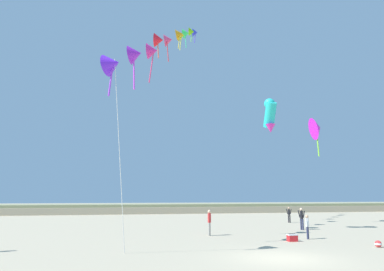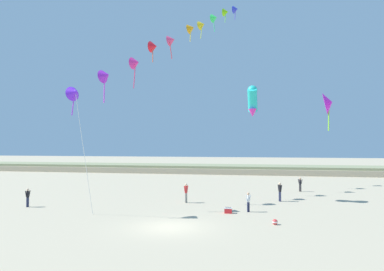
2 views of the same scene
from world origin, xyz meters
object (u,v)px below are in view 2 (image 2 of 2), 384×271
Objects in this scene: beach_ball at (275,222)px; person_near_left at (300,183)px; person_near_right at (280,190)px; large_kite_mid_trail at (252,100)px; person_mid_center at (28,196)px; large_kite_low_lead at (329,103)px; person_far_right at (248,201)px; person_far_left at (186,192)px; beach_cooler at (228,210)px.

person_near_left is at bearing 77.82° from beach_ball.
large_kite_mid_trail reaches higher than person_near_right.
person_mid_center is 20.44m from beach_ball.
person_mid_center is 0.53× the size of large_kite_mid_trail.
person_near_right is 9.60m from beach_ball.
large_kite_low_lead is at bearing -31.20° from person_near_left.
large_kite_mid_trail is (-7.92, -5.65, -0.17)m from large_kite_low_lead.
person_near_right reaches higher than person_mid_center.
beach_ball is at bearing -95.60° from person_near_right.
beach_ball is at bearing -102.18° from person_near_left.
beach_ball is (1.83, -3.97, -0.70)m from person_far_right.
beach_ball is (20.25, -2.63, -0.73)m from person_mid_center.
person_far_right is 4.22× the size of beach_ball.
person_near_left is 0.90× the size of person_near_right.
person_near_left is 1.01× the size of person_mid_center.
person_mid_center is at bearing -160.09° from large_kite_mid_trail.
person_near_right is at bearing -134.51° from large_kite_low_lead.
large_kite_low_lead reaches higher than person_near_right.
person_far_left reaches higher than person_near_left.
beach_ball is at bearing -7.39° from person_mid_center.
beach_cooler is at bearing 1.91° from person_mid_center.
large_kite_low_lead is 9.73m from large_kite_mid_trail.
large_kite_low_lead reaches higher than beach_cooler.
large_kite_low_lead is at bearing 29.55° from person_far_left.
person_far_left is at bearing -164.58° from person_near_right.
beach_cooler is at bearing -43.91° from person_far_left.
person_mid_center is at bearing -175.84° from person_far_right.
person_far_left is (-8.43, -2.32, -0.00)m from person_near_right.
large_kite_mid_trail is at bearing 73.77° from beach_cooler.
large_kite_low_lead is (5.45, 5.54, 8.70)m from person_near_right.
person_near_right is 8.88m from large_kite_mid_trail.
person_far_right is (-2.76, -5.55, -0.14)m from person_near_right.
large_kite_mid_trail reaches higher than person_near_left.
large_kite_mid_trail is at bearing -177.56° from person_near_right.
beach_cooler is (-1.81, -6.22, -9.33)m from large_kite_mid_trail.
person_far_left is 3.05× the size of beach_cooler.
beach_cooler is (-6.96, -13.54, -0.70)m from person_near_left.
person_far_left is 10.42m from beach_ball.
person_near_left is 2.74× the size of beach_cooler.
large_kite_mid_trail is at bearing -144.50° from large_kite_low_lead.
person_far_right is (18.42, 1.34, -0.03)m from person_mid_center.
large_kite_low_lead reaches higher than beach_ball.
beach_ball is (-6.38, -15.06, -9.54)m from large_kite_low_lead.
person_far_left reaches higher than person_mid_center.
person_far_right is at bearing -116.50° from person_near_right.
person_near_right is 1.15× the size of person_far_right.
large_kite_mid_trail reaches higher than beach_ball.
person_far_right is at bearing 114.79° from beach_ball.
beach_cooler is at bearing -124.08° from person_near_right.
person_near_right is 6.20m from person_far_right.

